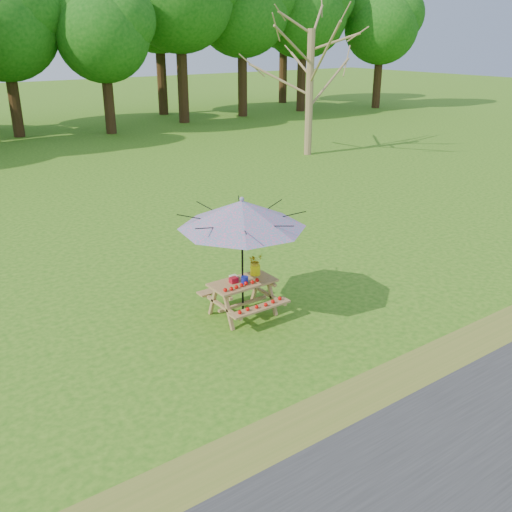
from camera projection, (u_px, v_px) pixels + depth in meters
ground at (315, 305)px, 10.94m from camera, size 120.00×120.00×0.00m
drygrass_strip at (435, 370)px, 8.82m from camera, size 120.00×1.20×0.01m
picnic_table at (243, 299)px, 10.47m from camera, size 1.20×1.32×0.67m
patio_umbrella at (242, 214)px, 9.88m from camera, size 2.76×2.76×2.26m
produce_bins at (238, 279)px, 10.31m from camera, size 0.28×0.40×0.13m
tomatoes_row at (241, 285)px, 10.12m from camera, size 0.77×0.13×0.07m
flower_bucket at (255, 264)px, 10.57m from camera, size 0.26×0.23×0.41m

